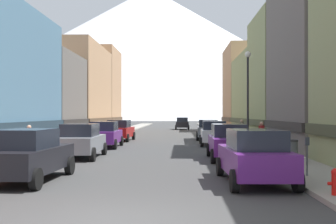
{
  "coord_description": "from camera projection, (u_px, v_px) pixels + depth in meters",
  "views": [
    {
      "loc": [
        1.37,
        -8.69,
        2.29
      ],
      "look_at": [
        0.11,
        32.63,
        2.48
      ],
      "focal_mm": 44.34,
      "sensor_mm": 36.0,
      "label": 1
    }
  ],
  "objects": [
    {
      "name": "ground_plane",
      "position": [
        115.0,
        222.0,
        8.72
      ],
      "size": [
        400.0,
        400.0,
        0.0
      ],
      "primitive_type": "plane",
      "color": "#3C3C3C"
    },
    {
      "name": "sidewalk_left",
      "position": [
        109.0,
        135.0,
        43.9
      ],
      "size": [
        2.5,
        100.0,
        0.15
      ],
      "primitive_type": "cube",
      "color": "gray",
      "rests_on": "ground"
    },
    {
      "name": "sidewalk_right",
      "position": [
        227.0,
        135.0,
        43.51
      ],
      "size": [
        2.5,
        100.0,
        0.15
      ],
      "primitive_type": "cube",
      "color": "gray",
      "rests_on": "ground"
    },
    {
      "name": "storefront_left_2",
      "position": [
        30.0,
        99.0,
        35.28
      ],
      "size": [
        8.3,
        8.28,
        7.4
      ],
      "color": "#66605B",
      "rests_on": "ground"
    },
    {
      "name": "storefront_left_3",
      "position": [
        66.0,
        92.0,
        46.64
      ],
      "size": [
        8.32,
        13.43,
        9.95
      ],
      "color": "tan",
      "rests_on": "ground"
    },
    {
      "name": "storefront_left_4",
      "position": [
        94.0,
        91.0,
        57.89
      ],
      "size": [
        6.91,
        8.69,
        11.34
      ],
      "color": "tan",
      "rests_on": "ground"
    },
    {
      "name": "storefront_right_2",
      "position": [
        297.0,
        81.0,
        33.95
      ],
      "size": [
        7.04,
        8.1,
        10.4
      ],
      "color": "#8C9966",
      "rests_on": "ground"
    },
    {
      "name": "storefront_right_3",
      "position": [
        270.0,
        97.0,
        43.97
      ],
      "size": [
        7.1,
        11.9,
        8.5
      ],
      "color": "#8C9966",
      "rests_on": "ground"
    },
    {
      "name": "storefront_right_4",
      "position": [
        259.0,
        90.0,
        55.56
      ],
      "size": [
        9.06,
        10.34,
        11.27
      ],
      "color": "tan",
      "rests_on": "ground"
    },
    {
      "name": "car_left_0",
      "position": [
        28.0,
        155.0,
        14.0
      ],
      "size": [
        2.21,
        4.47,
        1.78
      ],
      "color": "black",
      "rests_on": "ground"
    },
    {
      "name": "car_left_1",
      "position": [
        81.0,
        141.0,
        21.49
      ],
      "size": [
        2.12,
        4.43,
        1.78
      ],
      "color": "slate",
      "rests_on": "ground"
    },
    {
      "name": "car_left_2",
      "position": [
        105.0,
        134.0,
        28.2
      ],
      "size": [
        2.12,
        4.43,
        1.78
      ],
      "color": "#591E72",
      "rests_on": "ground"
    },
    {
      "name": "car_left_3",
      "position": [
        120.0,
        130.0,
        35.2
      ],
      "size": [
        2.22,
        4.47,
        1.78
      ],
      "color": "#9E1111",
      "rests_on": "ground"
    },
    {
      "name": "car_right_0",
      "position": [
        255.0,
        156.0,
        13.61
      ],
      "size": [
        2.19,
        4.46,
        1.78
      ],
      "color": "#591E72",
      "rests_on": "ground"
    },
    {
      "name": "car_right_1",
      "position": [
        229.0,
        142.0,
        20.76
      ],
      "size": [
        2.08,
        4.41,
        1.78
      ],
      "color": "#591E72",
      "rests_on": "ground"
    },
    {
      "name": "car_right_2",
      "position": [
        214.0,
        133.0,
        30.19
      ],
      "size": [
        2.16,
        4.44,
        1.78
      ],
      "color": "silver",
      "rests_on": "ground"
    },
    {
      "name": "car_right_3",
      "position": [
        208.0,
        130.0,
        36.8
      ],
      "size": [
        2.2,
        4.46,
        1.78
      ],
      "color": "slate",
      "rests_on": "ground"
    },
    {
      "name": "car_driving_0",
      "position": [
        182.0,
        123.0,
        61.26
      ],
      "size": [
        2.06,
        4.4,
        1.78
      ],
      "color": "black",
      "rests_on": "ground"
    },
    {
      "name": "fire_hydrant_near",
      "position": [
        335.0,
        181.0,
        10.9
      ],
      "size": [
        0.4,
        0.22,
        0.7
      ],
      "color": "red",
      "rests_on": "sidewalk_right"
    },
    {
      "name": "parking_meter_near",
      "position": [
        307.0,
        151.0,
        14.34
      ],
      "size": [
        0.14,
        0.1,
        1.33
      ],
      "color": "#595960",
      "rests_on": "sidewalk_right"
    },
    {
      "name": "trash_bin_right",
      "position": [
        291.0,
        151.0,
        18.61
      ],
      "size": [
        0.59,
        0.59,
        0.98
      ],
      "color": "#4C5156",
      "rests_on": "sidewalk_right"
    },
    {
      "name": "potted_plant_0",
      "position": [
        265.0,
        138.0,
        27.63
      ],
      "size": [
        0.67,
        0.67,
        0.94
      ],
      "color": "gray",
      "rests_on": "sidewalk_right"
    },
    {
      "name": "pedestrian_0",
      "position": [
        242.0,
        131.0,
        33.1
      ],
      "size": [
        0.36,
        0.36,
        1.7
      ],
      "color": "brown",
      "rests_on": "sidewalk_right"
    },
    {
      "name": "pedestrian_1",
      "position": [
        29.0,
        142.0,
        20.82
      ],
      "size": [
        0.36,
        0.36,
        1.58
      ],
      "color": "maroon",
      "rests_on": "sidewalk_left"
    },
    {
      "name": "pedestrian_2",
      "position": [
        262.0,
        137.0,
        24.98
      ],
      "size": [
        0.36,
        0.36,
        1.67
      ],
      "color": "maroon",
      "rests_on": "sidewalk_right"
    },
    {
      "name": "streetlamp_right",
      "position": [
        248.0,
        85.0,
        24.53
      ],
      "size": [
        0.36,
        0.36,
        5.86
      ],
      "color": "black",
      "rests_on": "sidewalk_right"
    },
    {
      "name": "mountain_backdrop",
      "position": [
        150.0,
        53.0,
        269.37
      ],
      "size": [
        269.42,
        269.42,
        84.31
      ],
      "primitive_type": "cone",
      "color": "silver",
      "rests_on": "ground"
    }
  ]
}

